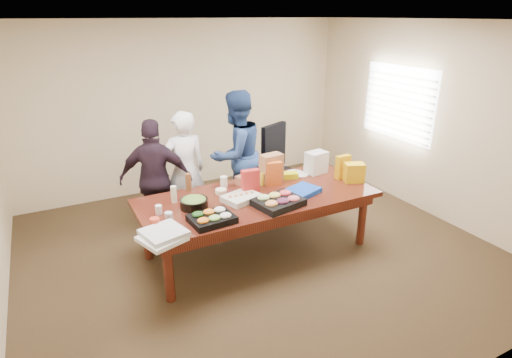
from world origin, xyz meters
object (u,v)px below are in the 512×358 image
office_chair (281,172)px  salad_bowl (194,203)px  conference_table (258,224)px  sheet_cake (241,198)px  person_center (184,171)px  person_right (236,155)px

office_chair → salad_bowl: office_chair is taller
conference_table → sheet_cake: bearing=-170.4°
office_chair → salad_bowl: (-1.63, -0.87, 0.20)m
conference_table → person_center: size_ratio=1.72×
conference_table → sheet_cake: 0.48m
conference_table → office_chair: bearing=46.6°
conference_table → salad_bowl: size_ratio=8.97×
office_chair → person_right: bearing=140.3°
conference_table → salad_bowl: (-0.78, 0.03, 0.43)m
salad_bowl → person_right: bearing=46.1°
sheet_cake → person_right: bearing=50.4°
office_chair → sheet_cake: office_chair is taller
person_center → conference_table: bearing=117.5°
person_center → person_right: (0.79, 0.06, 0.09)m
conference_table → person_right: 1.22m
person_right → salad_bowl: person_right is taller
person_right → office_chair: bearing=145.5°
conference_table → person_right: (0.22, 1.08, 0.53)m
office_chair → sheet_cake: bearing=-163.0°
person_right → sheet_cake: (-0.46, -1.12, -0.12)m
sheet_cake → salad_bowl: salad_bowl is taller
conference_table → person_center: person_center is taller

